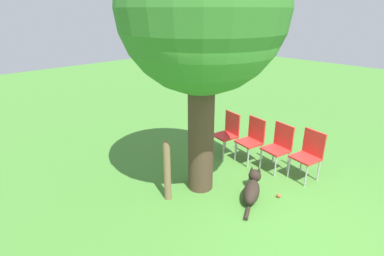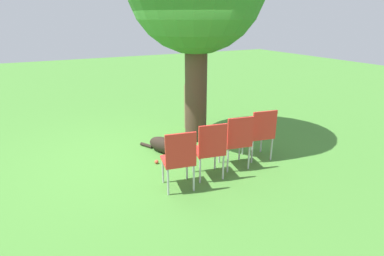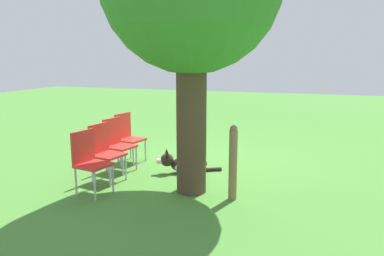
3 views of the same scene
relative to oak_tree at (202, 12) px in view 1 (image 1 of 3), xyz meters
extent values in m
plane|color=#478433|center=(0.18, -1.21, -2.94)|extent=(30.00, 30.00, 0.00)
cylinder|color=#4C3828|center=(0.00, 0.00, -1.79)|extent=(0.44, 0.44, 2.30)
sphere|color=#387A2D|center=(0.00, 0.00, 0.05)|extent=(2.51, 2.51, 2.51)
ellipsoid|color=#2D231C|center=(0.34, -0.86, -2.79)|extent=(0.69, 0.53, 0.29)
ellipsoid|color=silver|center=(0.49, -0.78, -2.81)|extent=(0.30, 0.30, 0.18)
sphere|color=#2D231C|center=(0.67, -0.68, -2.70)|extent=(0.30, 0.30, 0.22)
cylinder|color=silver|center=(0.79, -0.62, -2.71)|extent=(0.13, 0.13, 0.09)
cone|color=#2D231C|center=(0.64, -0.63, -2.56)|extent=(0.07, 0.07, 0.10)
cone|color=#2D231C|center=(0.70, -0.74, -2.56)|extent=(0.07, 0.07, 0.10)
cylinder|color=#2D231C|center=(-0.05, -1.07, -2.91)|extent=(0.28, 0.19, 0.06)
cylinder|color=#846647|center=(-0.65, 0.12, -2.44)|extent=(0.12, 0.12, 1.00)
sphere|color=#846647|center=(-0.65, 0.12, -1.93)|extent=(0.11, 0.11, 0.11)
cube|color=red|center=(1.58, -1.13, -2.50)|extent=(0.49, 0.51, 0.04)
cube|color=red|center=(1.77, -1.17, -2.25)|extent=(0.11, 0.44, 0.48)
cylinder|color=#B7B7BC|center=(1.37, -1.29, -2.73)|extent=(0.03, 0.03, 0.42)
cylinder|color=#B7B7BC|center=(1.44, -0.92, -2.73)|extent=(0.03, 0.03, 0.42)
cylinder|color=#B7B7BC|center=(1.72, -1.35, -2.73)|extent=(0.03, 0.03, 0.42)
cylinder|color=#B7B7BC|center=(1.79, -0.98, -2.73)|extent=(0.03, 0.03, 0.42)
cube|color=red|center=(1.49, -0.57, -2.50)|extent=(0.49, 0.51, 0.04)
cube|color=red|center=(1.68, -0.61, -2.25)|extent=(0.11, 0.44, 0.48)
cylinder|color=#B7B7BC|center=(1.28, -0.73, -2.73)|extent=(0.03, 0.03, 0.42)
cylinder|color=#B7B7BC|center=(1.35, -0.35, -2.73)|extent=(0.03, 0.03, 0.42)
cylinder|color=#B7B7BC|center=(1.63, -0.79, -2.73)|extent=(0.03, 0.03, 0.42)
cylinder|color=#B7B7BC|center=(1.70, -0.42, -2.73)|extent=(0.03, 0.03, 0.42)
cube|color=red|center=(1.40, -0.01, -2.50)|extent=(0.49, 0.51, 0.04)
cube|color=red|center=(1.59, -0.04, -2.25)|extent=(0.11, 0.44, 0.48)
cylinder|color=#B7B7BC|center=(1.19, -0.16, -2.73)|extent=(0.03, 0.03, 0.42)
cylinder|color=#B7B7BC|center=(1.25, 0.21, -2.73)|extent=(0.03, 0.03, 0.42)
cylinder|color=#B7B7BC|center=(1.54, -0.23, -2.73)|extent=(0.03, 0.03, 0.42)
cylinder|color=#B7B7BC|center=(1.61, 0.15, -2.73)|extent=(0.03, 0.03, 0.42)
cube|color=red|center=(1.31, 0.56, -2.50)|extent=(0.49, 0.51, 0.04)
cube|color=red|center=(1.50, 0.52, -2.25)|extent=(0.11, 0.44, 0.48)
cylinder|color=#B7B7BC|center=(1.09, 0.40, -2.73)|extent=(0.03, 0.03, 0.42)
cylinder|color=#B7B7BC|center=(1.16, 0.78, -2.73)|extent=(0.03, 0.03, 0.42)
cylinder|color=#B7B7BC|center=(1.45, 0.34, -2.73)|extent=(0.03, 0.03, 0.42)
cylinder|color=#B7B7BC|center=(1.52, 0.71, -2.73)|extent=(0.03, 0.03, 0.42)
sphere|color=#E54C33|center=(0.72, -1.15, -2.91)|extent=(0.07, 0.07, 0.07)
camera|label=1|loc=(-3.30, -3.24, 0.02)|focal=28.00mm
camera|label=2|loc=(5.17, -2.74, -0.56)|focal=28.00mm
camera|label=3|loc=(-1.70, 5.05, -0.96)|focal=35.00mm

